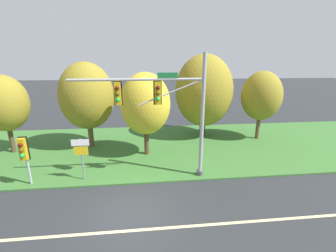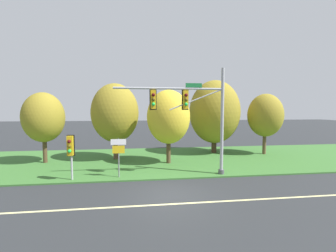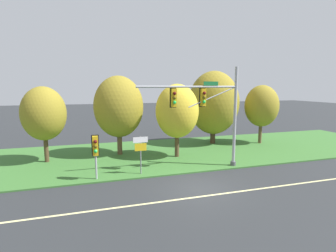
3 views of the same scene
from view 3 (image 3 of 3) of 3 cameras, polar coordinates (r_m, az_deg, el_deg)
The scene contains 11 objects.
ground_plane at distance 16.10m, azimuth 7.01°, elevation -13.16°, with size 160.00×160.00×0.00m, color #282B2D.
lane_stripe at distance 15.10m, azimuth 8.92°, elevation -14.71°, with size 36.00×0.16×0.01m, color beige.
grass_verge at distance 23.49m, azimuth -1.22°, elevation -5.96°, with size 48.00×11.50×0.10m, color #386B2D.
traffic_signal_mast at distance 18.68m, azimuth 9.21°, elevation 4.06°, with size 7.45×0.49×7.25m.
pedestrian_signal_near_kerb at distance 16.95m, azimuth -15.52°, elevation -4.67°, with size 0.46×0.55×2.88m.
route_sign_post at distance 17.64m, azimuth -5.98°, elevation -4.88°, with size 0.99×0.08×2.58m.
tree_nearest_road at distance 22.16m, azimuth -25.43°, elevation 2.42°, with size 3.31×3.31×5.88m.
tree_left_of_mast at distance 22.67m, azimuth -10.69°, elevation 4.12°, with size 4.17×4.17×6.76m.
tree_behind_signpost at distance 21.61m, azimuth 1.99°, elevation 3.23°, with size 3.56×3.56×6.07m.
tree_mid_verge at distance 27.20m, azimuth 9.89°, elevation 4.98°, with size 5.13×5.13×7.42m.
tree_tall_centre at distance 28.57m, azimuth 19.70°, elevation 4.11°, with size 3.40×3.40×6.01m.
Camera 3 is at (-6.17, -13.63, 5.95)m, focal length 28.00 mm.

